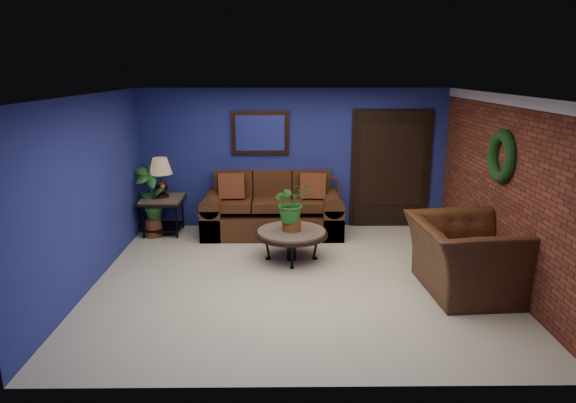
{
  "coord_description": "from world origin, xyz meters",
  "views": [
    {
      "loc": [
        -0.2,
        -6.61,
        2.82
      ],
      "look_at": [
        -0.13,
        0.55,
        0.96
      ],
      "focal_mm": 32.0,
      "sensor_mm": 36.0,
      "label": 1
    }
  ],
  "objects_px": {
    "sofa": "(273,213)",
    "table_lamp": "(161,173)",
    "end_table": "(163,206)",
    "side_chair": "(331,201)",
    "coffee_table": "(292,234)",
    "armchair": "(465,257)"
  },
  "relations": [
    {
      "from": "sofa",
      "to": "table_lamp",
      "type": "height_order",
      "value": "table_lamp"
    },
    {
      "from": "end_table",
      "to": "side_chair",
      "type": "xyz_separation_m",
      "value": [
        2.94,
        0.07,
        0.05
      ]
    },
    {
      "from": "end_table",
      "to": "table_lamp",
      "type": "relative_size",
      "value": 1.08
    },
    {
      "from": "end_table",
      "to": "armchair",
      "type": "bearing_deg",
      "value": -29.05
    },
    {
      "from": "coffee_table",
      "to": "sofa",
      "type": "bearing_deg",
      "value": 102.88
    },
    {
      "from": "end_table",
      "to": "armchair",
      "type": "xyz_separation_m",
      "value": [
        4.45,
        -2.47,
        -0.03
      ]
    },
    {
      "from": "sofa",
      "to": "armchair",
      "type": "distance_m",
      "value": 3.57
    },
    {
      "from": "sofa",
      "to": "end_table",
      "type": "relative_size",
      "value": 3.35
    },
    {
      "from": "table_lamp",
      "to": "sofa",
      "type": "bearing_deg",
      "value": 1.22
    },
    {
      "from": "coffee_table",
      "to": "armchair",
      "type": "distance_m",
      "value": 2.51
    },
    {
      "from": "side_chair",
      "to": "armchair",
      "type": "xyz_separation_m",
      "value": [
        1.51,
        -2.54,
        -0.08
      ]
    },
    {
      "from": "sofa",
      "to": "armchair",
      "type": "bearing_deg",
      "value": -44.79
    },
    {
      "from": "end_table",
      "to": "coffee_table",
      "type": "bearing_deg",
      "value": -30.57
    },
    {
      "from": "sofa",
      "to": "coffee_table",
      "type": "relative_size",
      "value": 2.22
    },
    {
      "from": "sofa",
      "to": "table_lamp",
      "type": "bearing_deg",
      "value": -178.78
    },
    {
      "from": "sofa",
      "to": "armchair",
      "type": "relative_size",
      "value": 1.66
    },
    {
      "from": "sofa",
      "to": "table_lamp",
      "type": "relative_size",
      "value": 3.61
    },
    {
      "from": "side_chair",
      "to": "end_table",
      "type": "bearing_deg",
      "value": 174.93
    },
    {
      "from": "coffee_table",
      "to": "side_chair",
      "type": "bearing_deg",
      "value": 62.75
    },
    {
      "from": "sofa",
      "to": "coffee_table",
      "type": "distance_m",
      "value": 1.39
    },
    {
      "from": "end_table",
      "to": "table_lamp",
      "type": "bearing_deg",
      "value": 0.0
    },
    {
      "from": "side_chair",
      "to": "armchair",
      "type": "bearing_deg",
      "value": -65.84
    }
  ]
}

